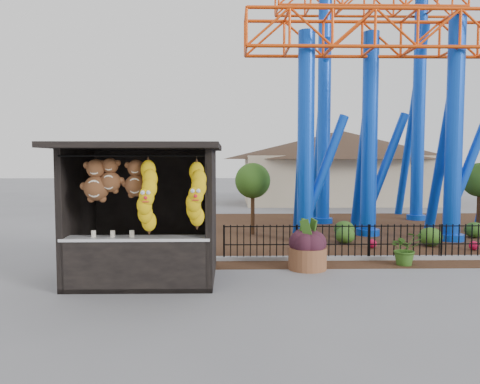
{
  "coord_description": "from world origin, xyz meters",
  "views": [
    {
      "loc": [
        -1.03,
        -9.63,
        2.78
      ],
      "look_at": [
        -0.79,
        1.5,
        2.0
      ],
      "focal_mm": 35.0,
      "sensor_mm": 36.0,
      "label": 1
    }
  ],
  "objects_px": {
    "roller_coaster": "(392,62)",
    "terracotta_planter": "(307,258)",
    "potted_plant": "(405,248)",
    "prize_booth": "(143,214)"
  },
  "relations": [
    {
      "from": "roller_coaster",
      "to": "terracotta_planter",
      "type": "bearing_deg",
      "value": -123.97
    },
    {
      "from": "terracotta_planter",
      "to": "potted_plant",
      "type": "bearing_deg",
      "value": 8.21
    },
    {
      "from": "roller_coaster",
      "to": "terracotta_planter",
      "type": "distance_m",
      "value": 9.71
    },
    {
      "from": "roller_coaster",
      "to": "potted_plant",
      "type": "height_order",
      "value": "roller_coaster"
    },
    {
      "from": "prize_booth",
      "to": "terracotta_planter",
      "type": "distance_m",
      "value": 4.26
    },
    {
      "from": "roller_coaster",
      "to": "potted_plant",
      "type": "distance_m",
      "value": 8.51
    },
    {
      "from": "prize_booth",
      "to": "terracotta_planter",
      "type": "xyz_separation_m",
      "value": [
        3.91,
        1.12,
        -1.27
      ]
    },
    {
      "from": "prize_booth",
      "to": "potted_plant",
      "type": "xyz_separation_m",
      "value": [
        6.55,
        1.5,
        -1.09
      ]
    },
    {
      "from": "roller_coaster",
      "to": "terracotta_planter",
      "type": "xyz_separation_m",
      "value": [
        -4.19,
        -6.22,
        -6.16
      ]
    },
    {
      "from": "prize_booth",
      "to": "roller_coaster",
      "type": "height_order",
      "value": "roller_coaster"
    }
  ]
}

